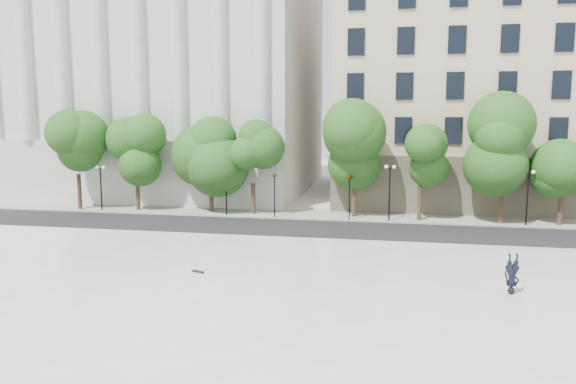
# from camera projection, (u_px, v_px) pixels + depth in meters

# --- Properties ---
(ground) EXTENTS (160.00, 160.00, 0.00)m
(ground) POSITION_uv_depth(u_px,v_px,m) (216.00, 320.00, 23.62)
(ground) COLOR beige
(ground) RESTS_ON ground
(plaza) EXTENTS (44.00, 22.00, 0.45)m
(plaza) POSITION_uv_depth(u_px,v_px,m) (235.00, 292.00, 26.50)
(plaza) COLOR white
(plaza) RESTS_ON ground
(street) EXTENTS (60.00, 8.00, 0.02)m
(street) POSITION_uv_depth(u_px,v_px,m) (291.00, 230.00, 41.13)
(street) COLOR black
(street) RESTS_ON ground
(far_sidewalk) EXTENTS (60.00, 4.00, 0.12)m
(far_sidewalk) POSITION_uv_depth(u_px,v_px,m) (304.00, 215.00, 46.96)
(far_sidewalk) COLOR #A6A49A
(far_sidewalk) RESTS_ON ground
(building_west) EXTENTS (31.50, 27.65, 25.60)m
(building_west) POSITION_uv_depth(u_px,v_px,m) (174.00, 73.00, 62.35)
(building_west) COLOR silver
(building_west) RESTS_ON ground
(building_east) EXTENTS (36.00, 26.15, 23.00)m
(building_east) POSITION_uv_depth(u_px,v_px,m) (524.00, 86.00, 56.26)
(building_east) COLOR beige
(building_east) RESTS_ON ground
(traffic_light_west) EXTENTS (0.80, 1.73, 4.18)m
(traffic_light_west) POSITION_uv_depth(u_px,v_px,m) (275.00, 174.00, 45.16)
(traffic_light_west) COLOR black
(traffic_light_west) RESTS_ON ground
(traffic_light_east) EXTENTS (0.74, 1.97, 4.28)m
(traffic_light_east) POSITION_uv_depth(u_px,v_px,m) (350.00, 174.00, 44.06)
(traffic_light_east) COLOR black
(traffic_light_east) RESTS_ON ground
(person_lying) EXTENTS (0.94, 1.96, 0.51)m
(person_lying) POSITION_uv_depth(u_px,v_px,m) (511.00, 288.00, 25.55)
(person_lying) COLOR black
(person_lying) RESTS_ON plaza
(skateboard) EXTENTS (0.74, 0.46, 0.07)m
(skateboard) POSITION_uv_depth(u_px,v_px,m) (198.00, 272.00, 28.96)
(skateboard) COLOR black
(skateboard) RESTS_ON plaza
(street_trees) EXTENTS (43.39, 5.42, 7.94)m
(street_trees) POSITION_uv_depth(u_px,v_px,m) (301.00, 152.00, 45.76)
(street_trees) COLOR #382619
(street_trees) RESTS_ON ground
(lamp_posts) EXTENTS (35.67, 0.28, 4.51)m
(lamp_posts) POSITION_uv_depth(u_px,v_px,m) (305.00, 183.00, 45.12)
(lamp_posts) COLOR black
(lamp_posts) RESTS_ON ground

